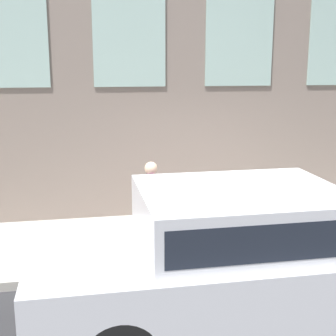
{
  "coord_description": "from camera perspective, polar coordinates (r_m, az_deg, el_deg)",
  "views": [
    {
      "loc": [
        -5.95,
        1.93,
        2.91
      ],
      "look_at": [
        0.93,
        0.62,
        1.37
      ],
      "focal_mm": 50.0,
      "sensor_mm": 36.0,
      "label": 1
    }
  ],
  "objects": [
    {
      "name": "sidewalk",
      "position": [
        7.99,
        3.97,
        -8.51
      ],
      "size": [
        2.51,
        60.0,
        0.13
      ],
      "color": "#B2ADA3",
      "rests_on": "ground_plane"
    },
    {
      "name": "ground_plane",
      "position": [
        6.9,
        6.67,
        -12.64
      ],
      "size": [
        80.0,
        80.0,
        0.0
      ],
      "primitive_type": "plane",
      "color": "#2D2D30"
    },
    {
      "name": "parked_car_silver_near",
      "position": [
        5.35,
        8.65,
        -9.89
      ],
      "size": [
        1.99,
        4.56,
        1.6
      ],
      "color": "black",
      "rests_on": "ground_plane"
    },
    {
      "name": "person",
      "position": [
        7.51,
        -2.06,
        -3.09
      ],
      "size": [
        0.31,
        0.21,
        1.29
      ],
      "rotation": [
        0.0,
        0.0,
        0.25
      ],
      "color": "#726651",
      "rests_on": "sidewalk"
    },
    {
      "name": "fire_hydrant",
      "position": [
        7.2,
        2.16,
        -7.11
      ],
      "size": [
        0.32,
        0.44,
        0.74
      ],
      "color": "red",
      "rests_on": "sidewalk"
    }
  ]
}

